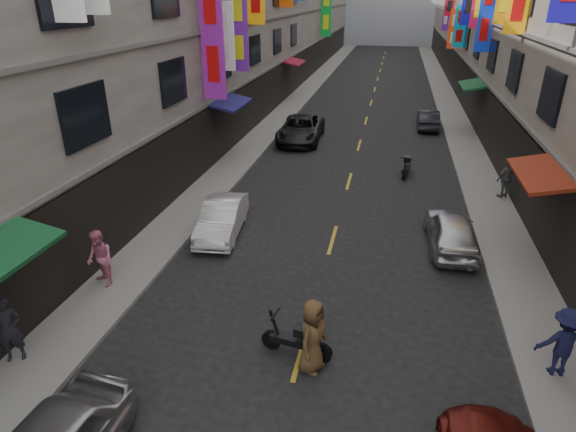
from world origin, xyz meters
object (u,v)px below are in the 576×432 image
at_px(car_right_mid, 451,231).
at_px(pedestrian_rnear, 563,342).
at_px(car_left_far, 301,129).
at_px(pedestrian_lnear, 9,329).
at_px(car_left_mid, 222,218).
at_px(pedestrian_rfar, 506,179).
at_px(scooter_crossing, 298,340).
at_px(pedestrian_lfar, 100,259).
at_px(car_right_far, 428,119).
at_px(scooter_far_right, 406,166).
at_px(pedestrian_crossing, 312,336).

distance_m(car_right_mid, pedestrian_rnear, 6.19).
bearing_deg(pedestrian_rnear, car_left_far, -66.63).
bearing_deg(pedestrian_rnear, pedestrian_lnear, 5.73).
height_order(car_left_mid, car_right_mid, car_right_mid).
bearing_deg(car_left_far, pedestrian_rfar, -36.35).
bearing_deg(car_left_far, pedestrian_lnear, -100.44).
height_order(scooter_crossing, pedestrian_lfar, pedestrian_lfar).
bearing_deg(pedestrian_rnear, car_right_far, -89.59).
height_order(car_right_mid, pedestrian_rnear, pedestrian_rnear).
xyz_separation_m(scooter_crossing, car_left_mid, (-3.93, 5.81, 0.18)).
height_order(scooter_crossing, pedestrian_rnear, pedestrian_rnear).
bearing_deg(pedestrian_rnear, pedestrian_lfar, -9.67).
height_order(pedestrian_lfar, pedestrian_rnear, pedestrian_lfar).
height_order(car_left_mid, car_left_far, car_left_far).
distance_m(car_left_far, pedestrian_lnear, 20.18).
bearing_deg(scooter_far_right, car_right_mid, 108.89).
bearing_deg(pedestrian_rfar, car_right_far, -110.63).
distance_m(car_right_mid, pedestrian_lfar, 11.32).
distance_m(car_right_mid, car_right_far, 16.44).
relative_size(scooter_far_right, pedestrian_lnear, 1.05).
relative_size(car_right_mid, pedestrian_lnear, 2.21).
xyz_separation_m(scooter_crossing, pedestrian_crossing, (0.41, -0.38, 0.49)).
xyz_separation_m(pedestrian_lnear, pedestrian_rnear, (12.37, 2.18, -0.00)).
height_order(pedestrian_lnear, pedestrian_lfar, pedestrian_lfar).
bearing_deg(car_right_mid, pedestrian_lfar, 22.06).
bearing_deg(pedestrian_crossing, scooter_far_right, 9.79).
bearing_deg(pedestrian_lfar, car_right_far, 97.67).
height_order(car_right_far, pedestrian_crossing, pedestrian_crossing).
xyz_separation_m(car_right_far, pedestrian_lfar, (-10.27, -21.20, 0.39)).
distance_m(scooter_far_right, car_left_far, 7.70).
xyz_separation_m(car_left_mid, car_left_far, (0.53, 12.48, 0.10)).
xyz_separation_m(scooter_far_right, car_left_far, (-6.06, 4.73, 0.27)).
bearing_deg(pedestrian_crossing, car_right_mid, -9.26).
xyz_separation_m(car_right_mid, car_right_far, (0.00, 16.44, -0.04)).
relative_size(scooter_crossing, pedestrian_lnear, 1.05).
bearing_deg(pedestrian_lnear, scooter_far_right, 30.01).
bearing_deg(car_left_mid, car_left_far, 81.10).
height_order(car_right_mid, pedestrian_crossing, pedestrian_crossing).
xyz_separation_m(pedestrian_lnear, pedestrian_crossing, (6.88, 1.27, -0.04)).
bearing_deg(car_right_mid, pedestrian_lnear, 34.68).
distance_m(car_left_far, pedestrian_rnear, 20.05).
bearing_deg(pedestrian_rnear, car_right_mid, -77.04).
bearing_deg(car_right_far, pedestrian_crossing, 81.03).
relative_size(car_right_mid, pedestrian_lfar, 2.16).
bearing_deg(car_right_far, pedestrian_rnear, 94.65).
bearing_deg(pedestrian_rfar, pedestrian_lfar, 3.57).
bearing_deg(pedestrian_lnear, car_left_mid, 42.20).
xyz_separation_m(pedestrian_rfar, pedestrian_crossing, (-6.26, -11.72, -0.02)).
bearing_deg(car_right_far, pedestrian_rfar, 102.66).
distance_m(scooter_crossing, pedestrian_lfar, 6.44).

